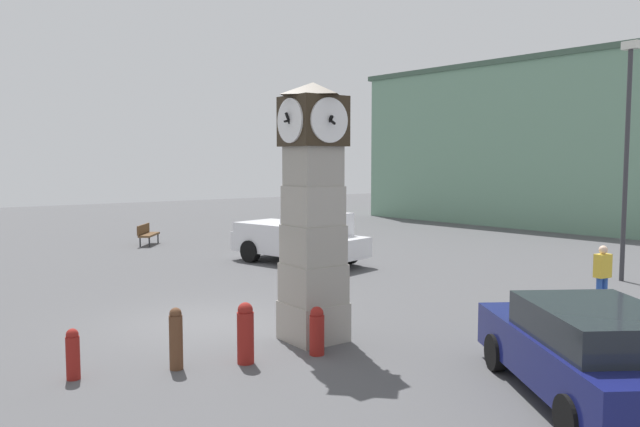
% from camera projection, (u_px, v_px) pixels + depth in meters
% --- Properties ---
extents(ground_plane, '(82.89, 82.89, 0.00)m').
position_uv_depth(ground_plane, '(205.00, 323.00, 14.14)').
color(ground_plane, '#4C4C4F').
extents(clock_tower, '(1.44, 1.38, 5.23)m').
position_uv_depth(clock_tower, '(313.00, 214.00, 12.59)').
color(clock_tower, '#9E998F').
rests_on(clock_tower, ground_plane).
extents(bollard_near_tower, '(0.28, 0.28, 0.93)m').
position_uv_depth(bollard_near_tower, '(317.00, 330.00, 11.79)').
color(bollard_near_tower, maroon).
rests_on(bollard_near_tower, ground_plane).
extents(bollard_mid_row, '(0.31, 0.31, 1.12)m').
position_uv_depth(bollard_mid_row, '(245.00, 333.00, 11.28)').
color(bollard_mid_row, maroon).
rests_on(bollard_mid_row, ground_plane).
extents(bollard_far_row, '(0.24, 0.24, 1.11)m').
position_uv_depth(bollard_far_row, '(176.00, 338.00, 10.95)').
color(bollard_far_row, brown).
rests_on(bollard_far_row, ground_plane).
extents(bollard_end_row, '(0.23, 0.23, 0.87)m').
position_uv_depth(bollard_end_row, '(73.00, 354.00, 10.46)').
color(bollard_end_row, maroon).
rests_on(bollard_end_row, ground_plane).
extents(car_far_lot, '(4.89, 4.04, 1.53)m').
position_uv_depth(car_far_lot, '(590.00, 351.00, 9.45)').
color(car_far_lot, navy).
rests_on(car_far_lot, ground_plane).
extents(pickup_truck, '(5.36, 3.21, 1.85)m').
position_uv_depth(pickup_truck, '(299.00, 238.00, 22.30)').
color(pickup_truck, silver).
rests_on(pickup_truck, ground_plane).
extents(bench, '(1.60, 1.39, 0.90)m').
position_uv_depth(bench, '(147.00, 233.00, 27.23)').
color(bench, brown).
rests_on(bench, ground_plane).
extents(pedestrian_near_bench, '(0.29, 0.43, 1.58)m').
position_uv_depth(pedestrian_near_bench, '(602.00, 273.00, 15.45)').
color(pedestrian_near_bench, '#264CA5').
rests_on(pedestrian_near_bench, ground_plane).
extents(street_lamp_far_side, '(0.50, 0.24, 7.23)m').
position_uv_depth(street_lamp_far_side, '(627.00, 146.00, 18.78)').
color(street_lamp_far_side, '#333338').
rests_on(street_lamp_far_side, ground_plane).
extents(warehouse_blue_far, '(19.08, 8.34, 9.24)m').
position_uv_depth(warehouse_blue_far, '(518.00, 145.00, 36.89)').
color(warehouse_blue_far, gray).
rests_on(warehouse_blue_far, ground_plane).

